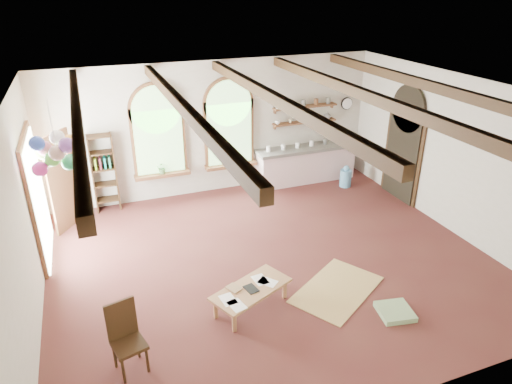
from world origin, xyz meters
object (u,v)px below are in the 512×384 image
coffee_table (251,290)px  balloon_cluster (57,152)px  kitchen_counter (306,164)px  side_chair (129,351)px

coffee_table → balloon_cluster: bearing=142.8°
kitchen_counter → balloon_cluster: size_ratio=2.33×
side_chair → balloon_cluster: size_ratio=0.90×
side_chair → balloon_cluster: 3.34m
side_chair → kitchen_counter: bearing=44.3°
kitchen_counter → balloon_cluster: (-5.71, -2.40, 1.86)m
coffee_table → side_chair: size_ratio=1.41×
coffee_table → balloon_cluster: balloon_cluster is taller
balloon_cluster → coffee_table: bearing=-37.2°
balloon_cluster → kitchen_counter: bearing=22.8°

